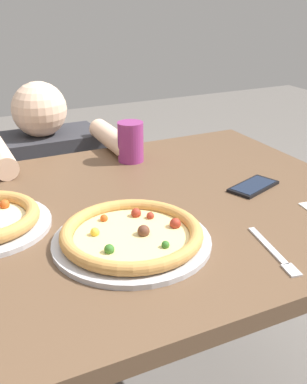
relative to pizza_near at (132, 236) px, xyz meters
name	(u,v)px	position (x,y,z in m)	size (l,w,h in m)	color
dining_table	(149,242)	(0.12, 0.16, -0.13)	(1.16, 0.95, 0.75)	brown
pizza_near	(132,236)	(0.00, 0.00, 0.00)	(0.35, 0.35, 0.04)	#B7B7BC
drink_cup_colored	(131,142)	(0.21, 0.48, 0.04)	(0.08, 0.08, 0.13)	#8C2D72
fork	(275,253)	(0.25, -0.17, -0.02)	(0.06, 0.20, 0.00)	silver
cell_phone	(253,186)	(0.43, 0.13, -0.02)	(0.17, 0.12, 0.01)	black
diner_seated	(50,219)	(0.01, 0.84, -0.35)	(0.45, 0.54, 0.95)	#333847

